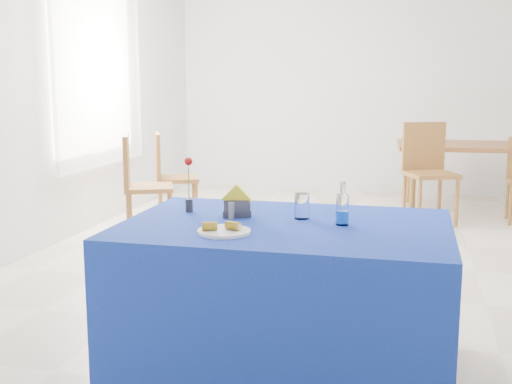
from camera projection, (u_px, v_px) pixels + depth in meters
floor at (332, 262)px, 5.21m from camera, size 7.00×7.00×0.00m
room_shell at (336, 42)px, 4.91m from camera, size 7.00×7.00×7.00m
window_pane at (94, 71)px, 6.29m from camera, size 0.04×1.50×1.60m
curtain at (101, 71)px, 6.28m from camera, size 0.04×1.75×1.85m
plate at (224, 232)px, 2.95m from camera, size 0.25×0.25×0.01m
drinking_glass at (302, 206)px, 3.25m from camera, size 0.08×0.08×0.13m
salt_shaker at (231, 211)px, 3.25m from camera, size 0.03×0.03×0.08m
pepper_shaker at (232, 210)px, 3.27m from camera, size 0.03×0.03×0.08m
blue_table at (285, 297)px, 3.22m from camera, size 1.60×1.10×0.76m
water_bottle at (342, 210)px, 3.11m from camera, size 0.07×0.07×0.21m
napkin_holder at (237, 207)px, 3.30m from camera, size 0.16×0.10×0.17m
rose_vase at (189, 187)px, 3.41m from camera, size 0.04×0.04×0.29m
oak_table at (467, 151)px, 7.22m from camera, size 1.58×1.06×0.76m
chair_bg_left at (427, 165)px, 6.60m from camera, size 0.61×0.61×1.03m
chair_win_a at (139, 179)px, 5.88m from camera, size 0.57×0.57×0.97m
chair_win_b at (169, 172)px, 6.55m from camera, size 0.55×0.55×0.93m
banana_pieces at (222, 226)px, 2.94m from camera, size 0.18×0.10×0.04m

